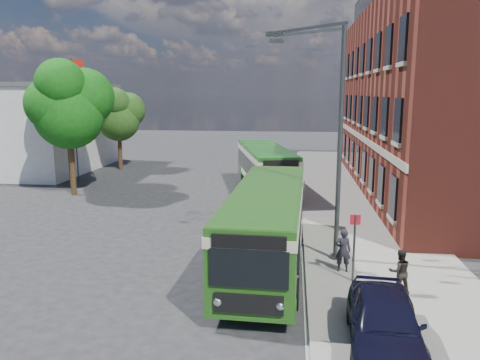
# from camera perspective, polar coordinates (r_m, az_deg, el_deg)

# --- Properties ---
(ground) EXTENTS (120.00, 120.00, 0.00)m
(ground) POSITION_cam_1_polar(r_m,az_deg,el_deg) (21.16, -3.23, -7.49)
(ground) COLOR #252527
(ground) RESTS_ON ground
(pavement) EXTENTS (6.00, 48.00, 0.15)m
(pavement) POSITION_cam_1_polar(r_m,az_deg,el_deg) (28.78, 13.45, -2.72)
(pavement) COLOR gray
(pavement) RESTS_ON ground
(kerb_line) EXTENTS (0.12, 48.00, 0.01)m
(kerb_line) POSITION_cam_1_polar(r_m,az_deg,el_deg) (28.58, 7.36, -2.74)
(kerb_line) COLOR beige
(kerb_line) RESTS_ON ground
(brick_office) EXTENTS (12.10, 26.00, 14.20)m
(brick_office) POSITION_cam_1_polar(r_m,az_deg,el_deg) (33.51, 25.31, 10.31)
(brick_office) COLOR maroon
(brick_office) RESTS_ON ground
(white_building) EXTENTS (9.40, 13.40, 7.30)m
(white_building) POSITION_cam_1_polar(r_m,az_deg,el_deg) (43.58, -23.10, 5.96)
(white_building) COLOR silver
(white_building) RESTS_ON ground
(flagpole) EXTENTS (0.95, 0.10, 9.00)m
(flagpole) POSITION_cam_1_polar(r_m,az_deg,el_deg) (36.51, -19.47, 7.47)
(flagpole) COLOR #373A3C
(flagpole) RESTS_ON ground
(street_lamp) EXTENTS (2.96, 2.38, 9.00)m
(street_lamp) POSITION_cam_1_polar(r_m,az_deg,el_deg) (17.95, 10.94, 4.72)
(street_lamp) COLOR #373A3C
(street_lamp) RESTS_ON ground
(bus_stop_sign) EXTENTS (0.35, 0.08, 2.52)m
(bus_stop_sign) POSITION_cam_1_polar(r_m,az_deg,el_deg) (16.55, 13.75, -7.53)
(bus_stop_sign) COLOR #373A3C
(bus_stop_sign) RESTS_ON ground
(bus_front) EXTENTS (2.96, 11.22, 3.02)m
(bus_front) POSITION_cam_1_polar(r_m,az_deg,el_deg) (17.90, 3.38, -4.76)
(bus_front) COLOR #245618
(bus_front) RESTS_ON ground
(bus_rear) EXTENTS (4.82, 10.60, 3.02)m
(bus_rear) POSITION_cam_1_polar(r_m,az_deg,el_deg) (31.07, 3.11, 1.84)
(bus_rear) COLOR #1D641B
(bus_rear) RESTS_ON ground
(parked_car) EXTENTS (2.17, 4.62, 1.53)m
(parked_car) POSITION_cam_1_polar(r_m,az_deg,el_deg) (12.82, 17.21, -16.11)
(parked_car) COLOR black
(parked_car) RESTS_ON pavement
(pedestrian_a) EXTENTS (0.59, 0.39, 1.59)m
(pedestrian_a) POSITION_cam_1_polar(r_m,az_deg,el_deg) (17.54, 12.44, -8.37)
(pedestrian_a) COLOR black
(pedestrian_a) RESTS_ON pavement
(pedestrian_b) EXTENTS (0.79, 0.66, 1.49)m
(pedestrian_b) POSITION_cam_1_polar(r_m,az_deg,el_deg) (16.21, 18.88, -10.50)
(pedestrian_b) COLOR black
(pedestrian_b) RESTS_ON pavement
(tree_left) EXTENTS (5.10, 4.85, 8.62)m
(tree_left) POSITION_cam_1_polar(r_m,az_deg,el_deg) (31.62, -20.14, 8.68)
(tree_left) COLOR #3D2916
(tree_left) RESTS_ON ground
(tree_mid) EXTENTS (5.07, 4.83, 8.57)m
(tree_mid) POSITION_cam_1_polar(r_m,az_deg,el_deg) (34.54, -20.27, 8.73)
(tree_mid) COLOR #3D2916
(tree_mid) RESTS_ON ground
(tree_right) EXTENTS (4.13, 3.93, 6.97)m
(tree_right) POSITION_cam_1_polar(r_m,az_deg,el_deg) (41.56, -14.56, 7.76)
(tree_right) COLOR #3D2916
(tree_right) RESTS_ON ground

